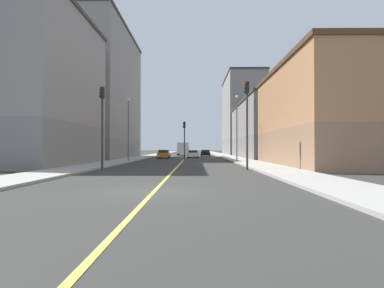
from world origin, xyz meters
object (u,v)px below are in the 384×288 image
at_px(box_truck, 183,149).
at_px(building_left_near, 323,115).
at_px(traffic_light_right_near, 102,117).
at_px(street_lamp_left_near, 237,122).
at_px(building_right_midblock, 103,94).
at_px(building_right_corner, 38,88).
at_px(car_black, 205,153).
at_px(traffic_light_left_near, 247,114).
at_px(building_left_mid, 266,130).
at_px(building_left_far, 243,116).
at_px(traffic_light_median_far, 184,135).
at_px(car_orange, 164,154).
at_px(street_lamp_right_near, 128,123).
at_px(car_white, 193,154).

bearing_deg(box_truck, building_left_near, -69.99).
relative_size(traffic_light_right_near, street_lamp_left_near, 0.82).
xyz_separation_m(building_left_near, building_right_midblock, (-27.58, 21.41, 5.91)).
height_order(building_right_corner, car_black, building_right_corner).
bearing_deg(traffic_light_left_near, building_left_mid, 74.16).
height_order(building_left_far, building_right_corner, building_left_far).
xyz_separation_m(building_left_near, traffic_light_left_near, (-8.12, -5.21, -0.41)).
bearing_deg(traffic_light_right_near, building_right_midblock, 106.91).
relative_size(traffic_light_median_far, car_orange, 1.31).
bearing_deg(street_lamp_right_near, building_right_midblock, 119.01).
height_order(traffic_light_median_far, street_lamp_left_near, street_lamp_left_near).
bearing_deg(building_left_far, traffic_light_left_near, -98.60).
height_order(building_left_far, car_orange, building_left_far).
bearing_deg(car_white, building_right_midblock, -166.28).
bearing_deg(traffic_light_left_near, building_left_far, 81.40).
bearing_deg(traffic_light_right_near, car_white, 77.13).
bearing_deg(traffic_light_median_far, traffic_light_right_near, -107.03).
bearing_deg(car_black, building_right_corner, -118.90).
height_order(car_black, box_truck, box_truck).
relative_size(building_right_corner, traffic_light_right_near, 2.40).
bearing_deg(car_white, car_black, 70.99).
relative_size(street_lamp_left_near, car_white, 1.81).
height_order(traffic_light_median_far, box_truck, traffic_light_median_far).
relative_size(traffic_light_left_near, car_white, 1.57).
height_order(building_right_corner, building_right_midblock, building_right_midblock).
height_order(building_right_corner, car_white, building_right_corner).
xyz_separation_m(building_left_near, box_truck, (-14.88, 40.87, -3.25)).
relative_size(building_left_far, box_truck, 2.79).
bearing_deg(car_orange, traffic_light_left_near, -70.74).
bearing_deg(traffic_light_left_near, street_lamp_right_near, 131.81).
bearing_deg(building_left_near, building_right_corner, 178.69).
relative_size(traffic_light_right_near, car_orange, 1.58).
relative_size(building_left_far, traffic_light_median_far, 3.77).
xyz_separation_m(car_white, box_truck, (-2.32, 15.79, 0.91)).
distance_m(building_right_midblock, street_lamp_left_near, 25.25).
relative_size(traffic_light_right_near, street_lamp_right_near, 0.84).
distance_m(building_left_far, traffic_light_median_far, 37.91).
bearing_deg(car_black, traffic_light_median_far, -101.02).
distance_m(building_left_near, car_orange, 27.73).
xyz_separation_m(building_left_far, traffic_light_left_near, (-8.12, -53.73, -5.51)).
distance_m(traffic_light_left_near, car_white, 30.84).
height_order(traffic_light_left_near, street_lamp_left_near, street_lamp_left_near).
bearing_deg(building_right_corner, building_left_mid, 39.58).
xyz_separation_m(traffic_light_median_far, car_orange, (-3.68, 7.48, -2.87)).
distance_m(car_orange, box_truck, 19.81).
xyz_separation_m(building_left_near, car_white, (-12.56, 25.08, -4.16)).
bearing_deg(building_right_corner, street_lamp_right_near, 48.26).
height_order(building_right_midblock, car_orange, building_right_midblock).
height_order(traffic_light_left_near, traffic_light_right_near, traffic_light_left_near).
bearing_deg(box_truck, building_left_mid, -49.52).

